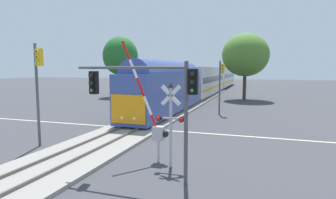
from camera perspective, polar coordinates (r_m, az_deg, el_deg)
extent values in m
plane|color=#3D3D42|center=(22.16, -6.59, -5.85)|extent=(220.00, 220.00, 0.00)
cube|color=beige|center=(22.16, -6.59, -5.84)|extent=(44.00, 0.20, 0.01)
cube|color=gray|center=(22.14, -6.59, -5.62)|extent=(4.40, 80.00, 0.18)
cube|color=#56514C|center=(22.42, -8.27, -5.08)|extent=(0.10, 80.00, 0.14)
cube|color=#56514C|center=(21.82, -4.88, -5.35)|extent=(0.10, 80.00, 0.14)
cube|color=#384C93|center=(29.12, -0.09, 1.60)|extent=(3.00, 18.35, 3.90)
cube|color=orange|center=(20.72, -8.15, -1.98)|extent=(2.76, 0.08, 2.15)
cylinder|color=#384C93|center=(29.03, -0.09, 5.20)|extent=(2.76, 16.51, 2.76)
sphere|color=#F4F2CC|center=(21.04, -9.36, -3.75)|extent=(0.24, 0.24, 0.24)
sphere|color=#F4F2CC|center=(20.60, -6.89, -3.93)|extent=(0.24, 0.24, 0.24)
cube|color=silver|center=(50.45, 7.85, 3.90)|extent=(3.00, 23.92, 4.60)
cube|color=black|center=(50.19, 9.56, 4.20)|extent=(0.04, 21.53, 0.90)
cube|color=gold|center=(50.26, 9.54, 2.55)|extent=(0.04, 22.00, 0.36)
cube|color=silver|center=(74.98, 11.33, 4.58)|extent=(3.00, 23.92, 4.60)
cube|color=black|center=(74.80, 12.48, 4.78)|extent=(0.04, 21.53, 0.90)
cube|color=gold|center=(74.85, 12.46, 3.67)|extent=(0.04, 22.00, 0.36)
cylinder|color=#B7B7BC|center=(14.20, -1.94, -10.43)|extent=(0.14, 0.14, 1.10)
cube|color=#B7B7BC|center=(13.97, -1.96, -6.89)|extent=(0.56, 0.40, 0.70)
sphere|color=black|center=(13.86, -0.59, -6.99)|extent=(0.36, 0.36, 0.36)
cylinder|color=red|center=(13.94, -2.69, -5.02)|extent=(0.49, 0.12, 0.95)
cylinder|color=white|center=(13.93, -4.16, -1.25)|extent=(0.49, 0.12, 0.95)
cylinder|color=red|center=(13.99, -5.62, 2.49)|extent=(0.49, 0.12, 0.95)
cylinder|color=white|center=(14.12, -7.07, 6.19)|extent=(0.49, 0.12, 0.95)
cylinder|color=red|center=(14.32, -8.50, 9.80)|extent=(0.49, 0.12, 0.95)
sphere|color=red|center=(14.44, -9.21, 11.56)|extent=(0.14, 0.14, 0.14)
cylinder|color=#B2B2B7|center=(13.16, 0.57, -5.79)|extent=(0.14, 0.14, 3.76)
cube|color=white|center=(12.91, 0.55, 0.84)|extent=(0.98, 0.05, 0.98)
cube|color=white|center=(12.91, 0.55, 0.84)|extent=(0.98, 0.05, 0.98)
cube|color=#B2B2B7|center=(13.08, 0.57, -3.86)|extent=(1.10, 0.08, 0.08)
cylinder|color=black|center=(13.16, -1.85, -3.80)|extent=(0.26, 0.18, 0.26)
cylinder|color=black|center=(12.83, 2.78, -4.06)|extent=(0.26, 0.18, 0.26)
sphere|color=red|center=(13.07, -2.00, -3.87)|extent=(0.20, 0.20, 0.20)
sphere|color=red|center=(12.73, 2.66, -4.14)|extent=(0.20, 0.20, 0.20)
cone|color=black|center=(12.90, 0.58, 2.93)|extent=(0.28, 0.28, 0.22)
cylinder|color=#4C4C51|center=(28.84, 10.48, 2.37)|extent=(0.16, 0.16, 5.46)
cube|color=gold|center=(28.74, 11.11, 6.20)|extent=(0.34, 0.26, 1.00)
sphere|color=#262626|center=(28.59, 11.09, 6.84)|extent=(0.20, 0.20, 0.20)
cylinder|color=gold|center=(28.56, 11.08, 6.84)|extent=(0.24, 0.10, 0.24)
sphere|color=#262626|center=(28.59, 11.07, 6.20)|extent=(0.20, 0.20, 0.20)
cylinder|color=gold|center=(28.56, 11.06, 6.20)|extent=(0.24, 0.10, 0.24)
sphere|color=green|center=(28.59, 11.06, 5.56)|extent=(0.20, 0.20, 0.20)
cylinder|color=gold|center=(28.56, 11.05, 5.56)|extent=(0.24, 0.10, 0.24)
cylinder|color=#4C4C51|center=(11.15, 3.68, -4.93)|extent=(0.16, 0.16, 4.93)
cube|color=black|center=(10.88, 5.18, 3.61)|extent=(0.34, 0.26, 1.00)
sphere|color=#262626|center=(10.73, 5.01, 5.29)|extent=(0.20, 0.20, 0.20)
cylinder|color=black|center=(10.70, 4.97, 5.29)|extent=(0.24, 0.10, 0.24)
sphere|color=#262626|center=(10.74, 4.99, 3.58)|extent=(0.20, 0.20, 0.20)
cylinder|color=black|center=(10.71, 4.96, 3.57)|extent=(0.24, 0.10, 0.24)
sphere|color=green|center=(10.76, 4.98, 1.88)|extent=(0.20, 0.20, 0.20)
cylinder|color=black|center=(10.73, 4.94, 1.87)|extent=(0.24, 0.10, 0.24)
cylinder|color=#4C4C51|center=(11.80, -7.90, 6.45)|extent=(4.90, 0.12, 0.12)
cube|color=black|center=(12.66, -14.84, 3.34)|extent=(0.34, 0.26, 1.00)
sphere|color=#262626|center=(12.52, -15.26, 4.77)|extent=(0.20, 0.20, 0.20)
cylinder|color=black|center=(12.50, -15.33, 4.76)|extent=(0.24, 0.10, 0.24)
sphere|color=#262626|center=(12.53, -15.22, 3.31)|extent=(0.20, 0.20, 0.20)
cylinder|color=black|center=(12.51, -15.29, 3.30)|extent=(0.24, 0.10, 0.24)
sphere|color=green|center=(12.55, -15.17, 1.85)|extent=(0.20, 0.20, 0.20)
cylinder|color=black|center=(12.53, -15.25, 1.84)|extent=(0.24, 0.10, 0.24)
cylinder|color=#4C4C51|center=(18.25, -25.05, 0.71)|extent=(0.16, 0.16, 6.10)
cube|color=gold|center=(18.01, -24.73, 7.83)|extent=(0.34, 0.26, 1.00)
sphere|color=#262626|center=(17.91, -25.11, 8.85)|extent=(0.20, 0.20, 0.20)
cylinder|color=gold|center=(17.89, -25.17, 8.85)|extent=(0.24, 0.10, 0.24)
sphere|color=#262626|center=(17.90, -25.06, 7.83)|extent=(0.20, 0.20, 0.20)
cylinder|color=gold|center=(17.88, -25.13, 7.83)|extent=(0.24, 0.10, 0.24)
sphere|color=green|center=(17.89, -25.01, 6.81)|extent=(0.20, 0.20, 0.20)
cylinder|color=gold|center=(17.87, -25.08, 6.81)|extent=(0.24, 0.10, 0.24)
cylinder|color=#4C3828|center=(43.39, 15.31, 2.76)|extent=(0.50, 0.50, 4.32)
ellipsoid|color=#4C7A2D|center=(43.37, 15.49, 8.76)|extent=(6.83, 6.83, 6.34)
cylinder|color=brown|center=(47.47, -9.57, 3.22)|extent=(0.59, 0.59, 4.39)
ellipsoid|color=#236628|center=(47.46, -9.67, 8.74)|extent=(5.77, 5.77, 6.35)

